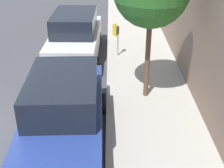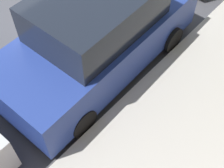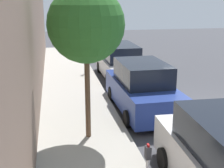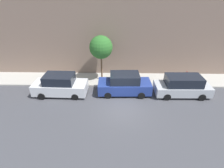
{
  "view_description": "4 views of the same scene",
  "coord_description": "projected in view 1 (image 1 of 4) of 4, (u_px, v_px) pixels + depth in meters",
  "views": [
    {
      "loc": [
        3.63,
        -7.1,
        5.46
      ],
      "look_at": [
        3.68,
        1.22,
        1.0
      ],
      "focal_mm": 50.0,
      "sensor_mm": 36.0,
      "label": 1
    },
    {
      "loc": [
        5.79,
        -3.6,
        5.49
      ],
      "look_at": [
        3.53,
        -1.05,
        1.0
      ],
      "focal_mm": 50.0,
      "sensor_mm": 36.0,
      "label": 2
    },
    {
      "loc": [
        5.79,
        11.09,
        4.45
      ],
      "look_at": [
        3.51,
        -0.84,
        1.0
      ],
      "focal_mm": 50.0,
      "sensor_mm": 36.0,
      "label": 3
    },
    {
      "loc": [
        -11.55,
        0.64,
        8.81
      ],
      "look_at": [
        2.32,
        0.91,
        1.0
      ],
      "focal_mm": 28.0,
      "sensor_mm": 36.0,
      "label": 4
    }
  ],
  "objects": [
    {
      "name": "sidewalk",
      "position": [
        157.0,
        133.0,
        8.81
      ],
      "size": [
        2.89,
        32.0,
        0.15
      ],
      "color": "#B2ADA3",
      "rests_on": "ground_plane"
    },
    {
      "name": "parked_suv_second",
      "position": [
        65.0,
        112.0,
        8.19
      ],
      "size": [
        2.08,
        4.85,
        1.98
      ],
      "color": "navy",
      "rests_on": "ground_plane"
    },
    {
      "name": "parked_suv_third",
      "position": [
        75.0,
        37.0,
        13.35
      ],
      "size": [
        2.09,
        4.85,
        1.98
      ],
      "color": "silver",
      "rests_on": "ground_plane"
    },
    {
      "name": "parking_meter_far",
      "position": [
        118.0,
        37.0,
        13.21
      ],
      "size": [
        0.11,
        0.15,
        1.33
      ],
      "color": "#ADADB2",
      "rests_on": "sidewalk"
    },
    {
      "name": "fire_hydrant",
      "position": [
        115.0,
        29.0,
        15.68
      ],
      "size": [
        0.2,
        0.2,
        0.69
      ],
      "color": "gold",
      "rests_on": "sidewalk"
    }
  ]
}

